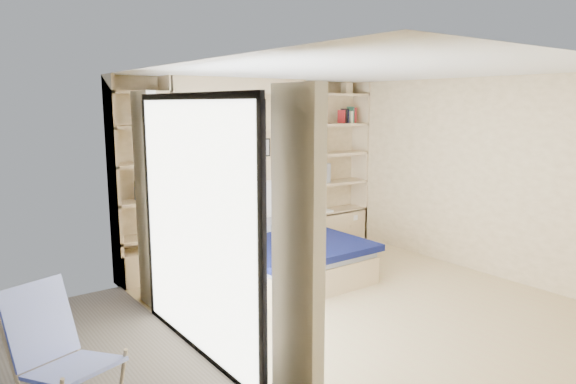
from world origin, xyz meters
TOP-DOWN VIEW (x-y plane):
  - ground at (0.00, 0.00)m, footprint 4.50×4.50m
  - room_shell at (-0.39, 1.52)m, footprint 4.50×4.50m
  - bed at (-0.16, 1.26)m, footprint 1.62×1.98m
  - photo_gallery at (-0.45, 2.22)m, footprint 1.48×0.02m
  - reading_lamps at (-0.30, 2.00)m, footprint 1.92×0.12m
  - shelf_decor at (1.07, 2.07)m, footprint 3.53×0.23m
  - deck_chair at (-3.13, -0.03)m, footprint 0.75×0.98m

SIDE VIEW (x-z plane):
  - ground at x=0.00m, z-range 0.00..0.00m
  - bed at x=-0.16m, z-range -0.27..0.80m
  - deck_chair at x=-3.13m, z-range -0.02..0.85m
  - room_shell at x=-0.39m, z-range -1.17..3.33m
  - reading_lamps at x=-0.30m, z-range 1.03..1.17m
  - photo_gallery at x=-0.45m, z-range 1.19..2.01m
  - shelf_decor at x=1.07m, z-range 0.68..2.71m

